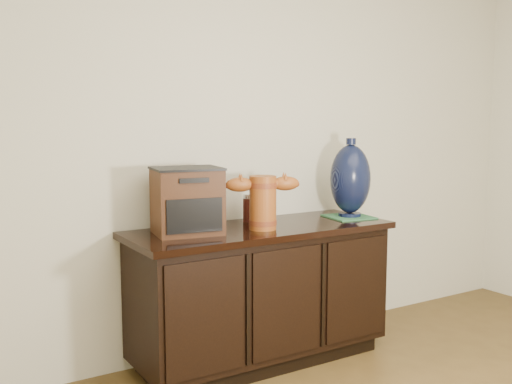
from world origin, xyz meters
TOP-DOWN VIEW (x-y plane):
  - sideboard at (0.00, 2.23)m, footprint 1.46×0.56m
  - terracotta_vessel at (-0.03, 2.15)m, footprint 0.40×0.20m
  - tv_radio at (-0.42, 2.26)m, footprint 0.38×0.32m
  - green_mat at (0.61, 2.21)m, footprint 0.28×0.28m
  - lamp_base at (0.61, 2.21)m, footprint 0.27×0.27m
  - spray_can at (0.02, 2.40)m, footprint 0.05×0.05m

SIDE VIEW (x-z plane):
  - sideboard at x=0.00m, z-range 0.01..0.76m
  - green_mat at x=0.61m, z-range 0.76..0.76m
  - spray_can at x=0.02m, z-range 0.75..0.91m
  - terracotta_vessel at x=-0.03m, z-range 0.77..1.06m
  - tv_radio at x=-0.42m, z-range 0.75..1.09m
  - lamp_base at x=0.61m, z-range 0.75..1.21m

